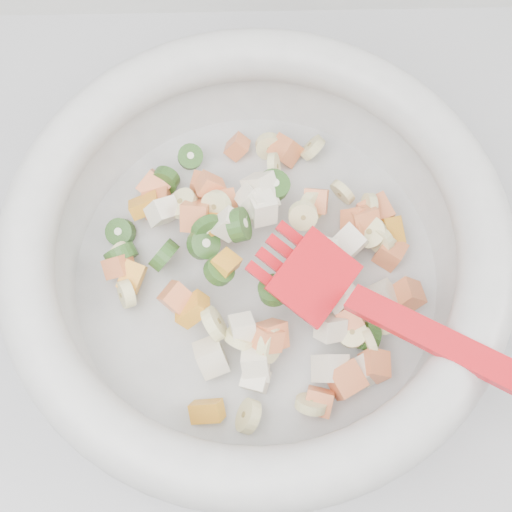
{
  "coord_description": "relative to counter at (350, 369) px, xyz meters",
  "views": [
    {
      "loc": [
        -0.15,
        1.23,
        1.42
      ],
      "look_at": [
        -0.14,
        1.43,
        0.95
      ],
      "focal_mm": 45.0,
      "sensor_mm": 36.0,
      "label": 1
    }
  ],
  "objects": [
    {
      "name": "mixing_bowl",
      "position": [
        -0.14,
        -0.02,
        0.51
      ],
      "size": [
        0.42,
        0.39,
        0.14
      ],
      "color": "silver",
      "rests_on": "counter"
    },
    {
      "name": "counter",
      "position": [
        0.0,
        0.0,
        0.0
      ],
      "size": [
        2.0,
        0.6,
        0.9
      ],
      "primitive_type": "cube",
      "color": "#A7A7AD",
      "rests_on": "ground"
    }
  ]
}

